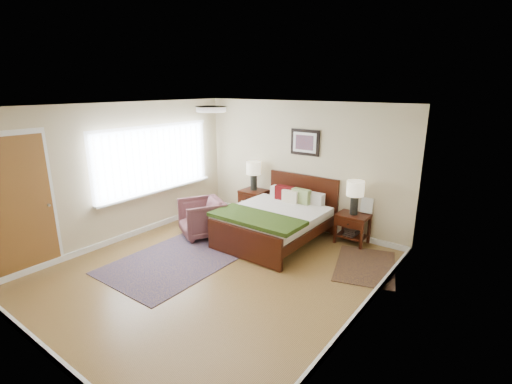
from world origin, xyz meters
TOP-DOWN VIEW (x-y plane):
  - floor at (0.00, 0.00)m, footprint 5.00×5.00m
  - back_wall at (0.00, 2.50)m, footprint 4.50×0.04m
  - front_wall at (0.00, -2.50)m, footprint 4.50×0.04m
  - left_wall at (-2.25, 0.00)m, footprint 0.04×5.00m
  - right_wall at (2.25, 0.00)m, footprint 0.04×5.00m
  - ceiling at (0.00, 0.00)m, footprint 4.50×5.00m
  - window at (-2.20, 0.70)m, footprint 0.11×2.72m
  - door at (-2.23, -1.75)m, footprint 0.06×1.00m
  - ceil_fixture at (0.00, 0.00)m, footprint 0.44×0.44m
  - bed at (0.10, 1.53)m, footprint 1.64×1.97m
  - wall_art at (0.10, 2.47)m, footprint 0.62×0.05m
  - nightstand_left at (-0.99, 2.25)m, footprint 0.52×0.47m
  - nightstand_right at (1.25, 2.26)m, footprint 0.56×0.42m
  - lamp_left at (-0.99, 2.27)m, footprint 0.31×0.31m
  - lamp_right at (1.25, 2.27)m, footprint 0.31×0.31m
  - armchair at (-1.18, 0.89)m, footprint 1.04×1.05m
  - rug_persian at (-0.75, -0.17)m, footprint 1.58×2.22m
  - rug_navy at (1.80, 1.54)m, footprint 1.25×1.55m

SIDE VIEW (x-z plane):
  - floor at x=0.00m, z-range 0.00..0.00m
  - rug_persian at x=-0.75m, z-range 0.00..0.01m
  - rug_navy at x=1.80m, z-range 0.00..0.01m
  - nightstand_right at x=1.25m, z-range 0.07..0.62m
  - armchair at x=-1.18m, z-range 0.00..0.71m
  - bed at x=0.10m, z-range -0.04..1.02m
  - nightstand_left at x=-0.99m, z-range 0.19..0.81m
  - lamp_right at x=1.25m, z-range 0.67..1.28m
  - lamp_left at x=-0.99m, z-range 0.74..1.35m
  - door at x=-2.23m, z-range -0.02..2.16m
  - back_wall at x=0.00m, z-range 0.00..2.50m
  - front_wall at x=0.00m, z-range 0.00..2.50m
  - left_wall at x=-2.25m, z-range 0.00..2.50m
  - right_wall at x=2.25m, z-range 0.00..2.50m
  - window at x=-2.20m, z-range 0.72..2.04m
  - wall_art at x=0.10m, z-range 1.47..1.97m
  - ceil_fixture at x=0.00m, z-range 2.43..2.50m
  - ceiling at x=0.00m, z-range 2.49..2.51m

